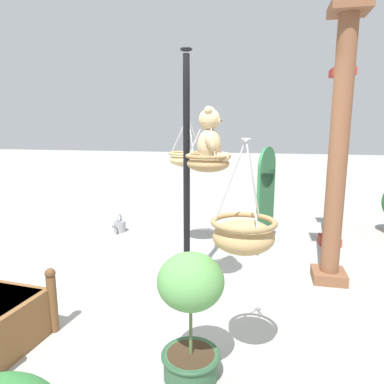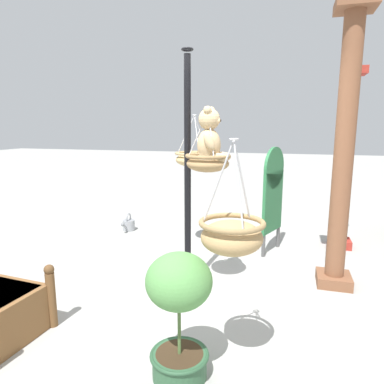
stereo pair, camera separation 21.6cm
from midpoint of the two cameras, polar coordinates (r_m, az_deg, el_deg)
name	(u,v)px [view 1 (the left image)]	position (r m, az deg, el deg)	size (l,w,h in m)	color
ground_plane	(182,292)	(3.84, -3.30, -16.18)	(40.00, 40.00, 0.00)	#9E9E99
display_pole_central	(187,218)	(3.69, -2.56, -4.36)	(0.44, 0.44, 2.49)	black
hanging_basket_with_teddy	(208,162)	(3.37, 0.82, 5.02)	(0.44, 0.44, 0.59)	#A37F51
teddy_bear	(211,138)	(3.35, 1.25, 8.83)	(0.36, 0.33, 0.53)	tan
hanging_basket_left_high	(188,159)	(4.77, -1.93, 5.53)	(0.54, 0.54, 0.71)	tan
hanging_basket_right_low	(243,234)	(2.29, 5.80, -6.93)	(0.43, 0.43, 0.75)	tan
greenhouse_pillar_right	(335,164)	(5.37, 21.52, 4.36)	(0.31, 0.31, 2.52)	#9E2D23
greenhouse_pillar_far_back	(338,156)	(4.00, 21.52, 5.48)	(0.38, 0.38, 2.95)	brown
potted_plant_flowering_red	(191,307)	(2.47, -2.86, -18.43)	(0.45, 0.45, 0.91)	#2D5638
display_sign_board	(266,190)	(4.88, 10.90, 0.36)	(0.55, 0.24, 1.47)	#286B3D
watering_can	(119,226)	(5.96, -12.92, -5.47)	(0.35, 0.20, 0.30)	gray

